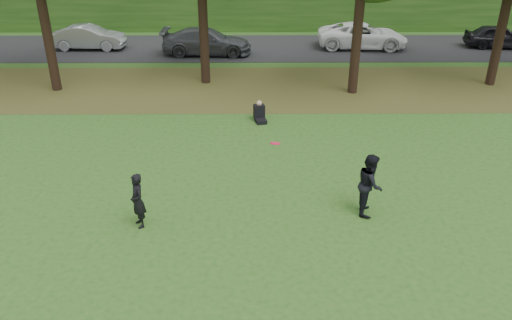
{
  "coord_description": "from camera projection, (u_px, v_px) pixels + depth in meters",
  "views": [
    {
      "loc": [
        -0.68,
        -10.07,
        7.55
      ],
      "look_at": [
        -0.59,
        2.53,
        1.3
      ],
      "focal_mm": 35.0,
      "sensor_mm": 36.0,
      "label": 1
    }
  ],
  "objects": [
    {
      "name": "seated_person",
      "position": [
        260.0,
        113.0,
        20.09
      ],
      "size": [
        0.56,
        0.8,
        0.83
      ],
      "rotation": [
        0.0,
        0.0,
        0.22
      ],
      "color": "black",
      "rests_on": "ground"
    },
    {
      "name": "player_left",
      "position": [
        138.0,
        201.0,
        13.1
      ],
      "size": [
        0.6,
        0.67,
        1.53
      ],
      "primitive_type": "imported",
      "rotation": [
        0.0,
        0.0,
        -1.05
      ],
      "color": "black",
      "rests_on": "ground"
    },
    {
      "name": "parked_cars",
      "position": [
        239.0,
        38.0,
        30.2
      ],
      "size": [
        37.91,
        4.09,
        1.52
      ],
      "color": "black",
      "rests_on": "street"
    },
    {
      "name": "ground",
      "position": [
        280.0,
        252.0,
        12.38
      ],
      "size": [
        120.0,
        120.0,
        0.0
      ],
      "primitive_type": "plane",
      "color": "#244D18",
      "rests_on": "ground"
    },
    {
      "name": "street",
      "position": [
        263.0,
        48.0,
        31.19
      ],
      "size": [
        70.0,
        7.0,
        0.02
      ],
      "primitive_type": "cube",
      "color": "black",
      "rests_on": "ground"
    },
    {
      "name": "leaf_litter",
      "position": [
        267.0,
        88.0,
        24.03
      ],
      "size": [
        60.0,
        7.0,
        0.01
      ],
      "primitive_type": "cube",
      "color": "#4D3A1B",
      "rests_on": "ground"
    },
    {
      "name": "player_right",
      "position": [
        370.0,
        184.0,
        13.66
      ],
      "size": [
        0.82,
        0.97,
        1.77
      ],
      "primitive_type": "imported",
      "rotation": [
        0.0,
        0.0,
        1.39
      ],
      "color": "black",
      "rests_on": "ground"
    },
    {
      "name": "frisbee",
      "position": [
        275.0,
        143.0,
        13.18
      ],
      "size": [
        0.38,
        0.38,
        0.11
      ],
      "color": "#FE1548",
      "rests_on": "ground"
    }
  ]
}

